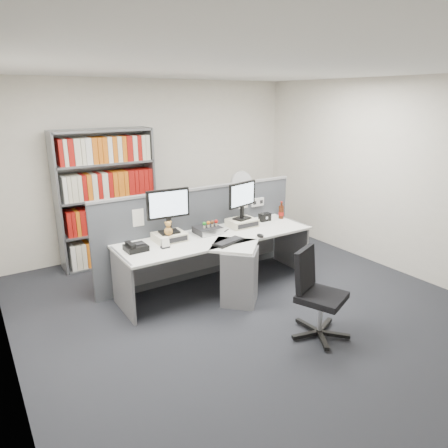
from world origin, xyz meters
TOP-DOWN VIEW (x-y plane):
  - ground at (0.00, 0.00)m, footprint 5.50×5.50m
  - room_shell at (0.00, 0.00)m, footprint 5.04×5.54m
  - partition at (0.00, 1.25)m, footprint 3.00×0.08m
  - desk at (0.00, 0.60)m, footprint 2.60×1.20m
  - monitor_riser_left at (-0.59, 0.98)m, footprint 0.38×0.31m
  - monitor_riser_right at (0.51, 0.98)m, footprint 0.38×0.31m
  - monitor_left at (-0.59, 0.98)m, footprint 0.54×0.19m
  - monitor_right at (0.51, 0.98)m, footprint 0.50×0.21m
  - desktop_pc at (-0.05, 0.97)m, footprint 0.32×0.29m
  - figurines at (-0.02, 0.95)m, footprint 0.23×0.05m
  - keyboard at (-0.02, 0.50)m, footprint 0.46×0.28m
  - mouse at (0.43, 0.47)m, footprint 0.07×0.12m
  - desk_phone at (-1.08, 0.87)m, footprint 0.25×0.23m
  - desk_calendar at (-0.75, 0.77)m, footprint 0.10×0.08m
  - plush_toy at (-0.64, 0.90)m, footprint 0.10×0.10m
  - speaker at (0.93, 1.00)m, footprint 0.17×0.09m
  - cola_bottle at (1.20, 0.97)m, footprint 0.08×0.08m
  - shelving_unit at (-0.90, 2.44)m, footprint 1.41×0.40m
  - filing_cabinet at (1.20, 1.99)m, footprint 0.45×0.61m
  - desk_fan at (1.20, 1.99)m, footprint 0.34×0.20m
  - office_chair at (0.26, -0.70)m, footprint 0.62×0.61m

SIDE VIEW (x-z plane):
  - ground at x=0.00m, z-range 0.00..0.00m
  - filing_cabinet at x=1.20m, z-range 0.00..0.70m
  - desk at x=0.00m, z-range 0.10..0.82m
  - office_chair at x=0.26m, z-range 0.03..0.96m
  - partition at x=0.00m, z-range 0.01..1.29m
  - keyboard at x=-0.02m, z-range 0.72..0.75m
  - mouse at x=0.43m, z-range 0.72..0.76m
  - desk_phone at x=-1.08m, z-range 0.71..0.81m
  - desktop_pc at x=-0.05m, z-range 0.72..0.80m
  - monitor_riser_left at x=-0.59m, z-range 0.72..0.82m
  - monitor_riser_right at x=0.51m, z-range 0.72..0.82m
  - desk_calendar at x=-0.75m, z-range 0.71..0.83m
  - speaker at x=0.93m, z-range 0.72..0.83m
  - cola_bottle at x=1.20m, z-range 0.69..0.94m
  - figurines at x=-0.02m, z-range 0.81..0.90m
  - plush_toy at x=-0.64m, z-range 0.81..0.99m
  - shelving_unit at x=-0.90m, z-range -0.02..1.98m
  - desk_fan at x=1.20m, z-range 0.77..1.34m
  - monitor_right at x=0.51m, z-range 0.87..1.38m
  - monitor_left at x=-0.59m, z-range 0.87..1.42m
  - room_shell at x=0.00m, z-range 0.43..3.15m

